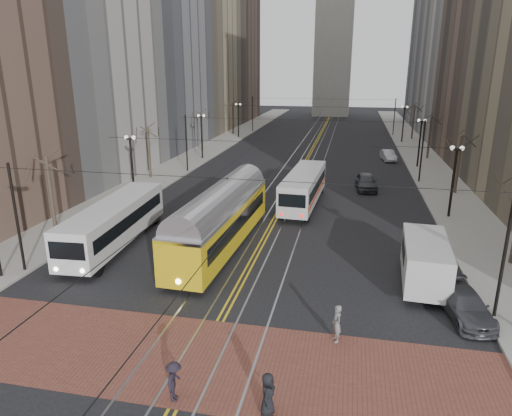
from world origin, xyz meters
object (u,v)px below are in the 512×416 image
at_px(sedan_parked, 465,305).
at_px(pedestrian_d, 174,381).
at_px(streetcar, 221,224).
at_px(cargo_van, 425,264).
at_px(transit_bus, 115,224).
at_px(pedestrian_a, 268,394).
at_px(rear_bus, 304,189).
at_px(pedestrian_b, 337,324).
at_px(sedan_grey, 366,182).
at_px(sedan_silver, 388,155).

relative_size(sedan_parked, pedestrian_d, 2.85).
height_order(streetcar, cargo_van, streetcar).
height_order(transit_bus, pedestrian_a, transit_bus).
distance_m(rear_bus, sedan_parked, 19.95).
height_order(streetcar, pedestrian_b, streetcar).
xyz_separation_m(rear_bus, sedan_grey, (5.52, 6.73, -0.67)).
xyz_separation_m(sedan_silver, pedestrian_b, (-5.01, -43.38, 0.19)).
height_order(sedan_parked, pedestrian_b, pedestrian_b).
xyz_separation_m(transit_bus, pedestrian_d, (9.57, -13.59, -0.70)).
bearing_deg(transit_bus, pedestrian_a, -49.59).
bearing_deg(transit_bus, sedan_parked, -17.24).
xyz_separation_m(rear_bus, cargo_van, (8.20, -14.24, -0.16)).
height_order(rear_bus, pedestrian_b, rear_bus).
relative_size(cargo_van, sedan_grey, 1.26).
distance_m(pedestrian_a, pedestrian_b, 5.44).
distance_m(sedan_grey, pedestrian_a, 32.72).
distance_m(streetcar, cargo_van, 12.88).
height_order(rear_bus, sedan_parked, rear_bus).
relative_size(streetcar, pedestrian_d, 9.18).
xyz_separation_m(transit_bus, streetcar, (7.17, 1.00, 0.20)).
bearing_deg(transit_bus, cargo_van, -9.39).
bearing_deg(pedestrian_a, rear_bus, 6.91).
distance_m(cargo_van, pedestrian_d, 15.32).
bearing_deg(sedan_silver, pedestrian_d, -111.86).
height_order(pedestrian_a, pedestrian_b, pedestrian_b).
distance_m(sedan_silver, sedan_parked, 40.05).
distance_m(transit_bus, pedestrian_b, 17.43).
distance_m(sedan_silver, pedestrian_a, 48.91).
relative_size(pedestrian_b, pedestrian_d, 1.10).
distance_m(transit_bus, pedestrian_a, 18.82).
bearing_deg(pedestrian_d, cargo_van, -47.00).
bearing_deg(pedestrian_a, pedestrian_d, 93.50).
height_order(sedan_grey, sedan_parked, sedan_grey).
relative_size(transit_bus, sedan_silver, 2.88).
distance_m(sedan_silver, pedestrian_d, 49.53).
xyz_separation_m(transit_bus, pedestrian_a, (13.01, -13.59, -0.67)).
bearing_deg(sedan_silver, sedan_parked, -98.05).
height_order(pedestrian_b, pedestrian_d, pedestrian_b).
bearing_deg(pedestrian_b, streetcar, -160.82).
bearing_deg(sedan_silver, transit_bus, -129.60).
bearing_deg(pedestrian_b, transit_bus, -140.16).
height_order(sedan_parked, pedestrian_d, pedestrian_d).
bearing_deg(sedan_silver, cargo_van, -100.28).
distance_m(transit_bus, sedan_parked, 21.84).
bearing_deg(sedan_parked, sedan_grey, 91.17).
relative_size(streetcar, sedan_grey, 3.03).
bearing_deg(sedan_grey, sedan_parked, -85.11).
bearing_deg(sedan_grey, pedestrian_b, -98.78).
xyz_separation_m(transit_bus, rear_bus, (11.47, 12.16, -0.01)).
bearing_deg(cargo_van, transit_bus, 177.59).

